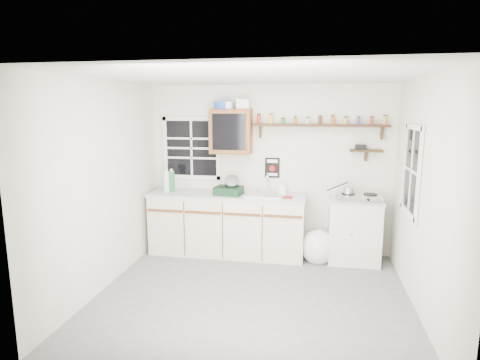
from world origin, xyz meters
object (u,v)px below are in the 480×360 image
(right_cabinet, at_px, (354,230))
(dish_rack, at_px, (230,188))
(upper_cabinet, at_px, (231,131))
(spice_shelf, at_px, (320,125))
(hotplate, at_px, (359,197))
(main_cabinet, at_px, (227,224))

(right_cabinet, distance_m, dish_rack, 1.87)
(upper_cabinet, bearing_deg, spice_shelf, 3.11)
(spice_shelf, xyz_separation_m, dish_rack, (-1.26, -0.27, -0.92))
(dish_rack, bearing_deg, upper_cabinet, 103.95)
(right_cabinet, bearing_deg, dish_rack, -177.23)
(spice_shelf, relative_size, dish_rack, 4.51)
(dish_rack, height_order, hotplate, dish_rack)
(right_cabinet, height_order, spice_shelf, spice_shelf)
(main_cabinet, relative_size, spice_shelf, 1.21)
(main_cabinet, bearing_deg, upper_cabinet, 76.32)
(dish_rack, bearing_deg, spice_shelf, 21.03)
(main_cabinet, xyz_separation_m, right_cabinet, (1.83, 0.03, -0.01))
(right_cabinet, relative_size, dish_rack, 2.15)
(right_cabinet, xyz_separation_m, dish_rack, (-1.78, -0.09, 0.56))
(upper_cabinet, xyz_separation_m, dish_rack, (0.02, -0.20, -0.81))
(right_cabinet, distance_m, hotplate, 0.50)
(hotplate, bearing_deg, right_cabinet, 149.58)
(spice_shelf, bearing_deg, right_cabinet, -19.65)
(main_cabinet, height_order, spice_shelf, spice_shelf)
(main_cabinet, distance_m, upper_cabinet, 1.37)
(right_cabinet, relative_size, upper_cabinet, 1.40)
(spice_shelf, height_order, dish_rack, spice_shelf)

